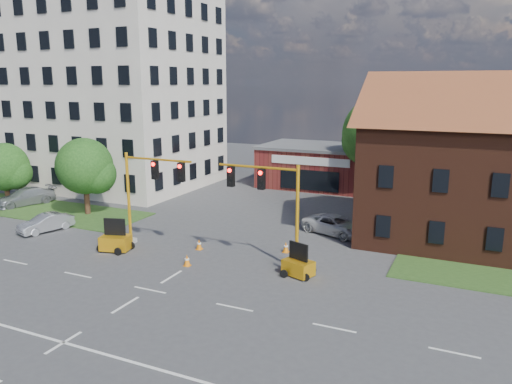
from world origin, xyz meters
TOP-DOWN VIEW (x-y plane):
  - ground at (0.00, 0.00)m, footprint 120.00×120.00m
  - grass_verge_nw at (-20.00, 10.00)m, footprint 22.00×6.00m
  - lane_markings at (0.00, -3.00)m, footprint 60.00×36.00m
  - office_block at (-20.00, 21.90)m, footprint 18.40×15.40m
  - brick_shop at (0.00, 29.98)m, footprint 12.40×8.40m
  - tree_large at (6.86, 27.08)m, footprint 7.44×7.09m
  - tree_nw_front at (-13.77, 10.58)m, footprint 4.80×4.57m
  - tree_nw_rear at (-23.78, 11.08)m, footprint 4.56×4.34m
  - signal_mast_west at (-4.36, 6.00)m, footprint 5.30×0.60m
  - signal_mast_east at (4.36, 6.00)m, footprint 5.30×0.60m
  - trailer_west at (-5.80, 4.23)m, footprint 2.09×1.67m
  - trailer_east at (6.43, 5.13)m, footprint 1.92×1.59m
  - cone_a at (-6.90, 5.22)m, footprint 0.40×0.40m
  - cone_b at (-1.03, 6.73)m, footprint 0.40×0.40m
  - cone_c at (-0.13, 3.83)m, footprint 0.40×0.40m
  - cone_d at (4.34, 8.56)m, footprint 0.40×0.40m
  - pickup_white at (6.14, 13.76)m, footprint 5.36×3.70m
  - sedan_silver_front at (-13.34, 5.53)m, footprint 2.40×4.13m
  - sedan_silver_rear at (-21.38, 10.67)m, footprint 3.71×5.60m

SIDE VIEW (x-z plane):
  - ground at x=0.00m, z-range 0.00..0.00m
  - lane_markings at x=0.00m, z-range 0.00..0.01m
  - grass_verge_nw at x=-20.00m, z-range 0.00..0.08m
  - cone_a at x=-6.90m, z-range -0.01..0.69m
  - cone_b at x=-1.03m, z-range -0.01..0.69m
  - cone_c at x=-0.13m, z-range -0.01..0.69m
  - cone_d at x=4.34m, z-range -0.01..0.69m
  - trailer_east at x=6.43m, z-range -0.35..1.52m
  - sedan_silver_front at x=-13.34m, z-range 0.00..1.29m
  - trailer_west at x=-5.80m, z-range -0.39..1.69m
  - pickup_white at x=6.14m, z-range 0.00..1.36m
  - sedan_silver_rear at x=-21.38m, z-range 0.00..1.51m
  - brick_shop at x=0.00m, z-range 0.01..4.31m
  - tree_nw_rear at x=-23.78m, z-range 0.39..5.78m
  - tree_nw_front at x=-13.77m, z-range 0.71..7.07m
  - signal_mast_west at x=-4.36m, z-range 0.82..7.02m
  - signal_mast_east at x=4.36m, z-range 0.82..7.02m
  - tree_large at x=6.86m, z-range 0.99..10.56m
  - office_block at x=-20.00m, z-range 0.01..20.61m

